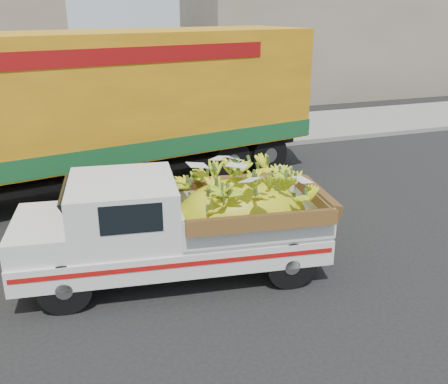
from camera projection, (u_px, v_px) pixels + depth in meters
name	position (u px, v px, depth m)	size (l,w,h in m)	color
ground	(74.00, 278.00, 8.45)	(100.00, 100.00, 0.00)	black
curb	(56.00, 165.00, 14.24)	(60.00, 0.25, 0.15)	gray
sidewalk	(54.00, 147.00, 16.09)	(60.00, 4.00, 0.14)	gray
building_right	(327.00, 34.00, 25.61)	(14.00, 6.00, 6.00)	gray
pickup_truck	(196.00, 222.00, 8.33)	(5.22, 2.51, 1.76)	black
semi_trailer	(81.00, 108.00, 11.58)	(12.08, 4.78, 3.80)	black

